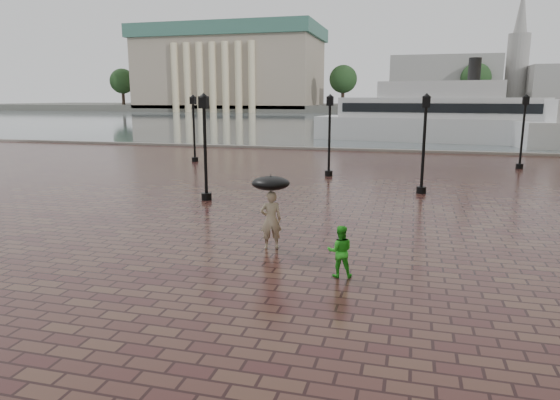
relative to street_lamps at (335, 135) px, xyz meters
name	(u,v)px	position (x,y,z in m)	size (l,w,h in m)	color
ground	(282,306)	(1.60, -17.60, -2.33)	(300.00, 300.00, 0.00)	#371A19
harbour_water	(401,120)	(1.60, 74.40, -2.33)	(240.00, 240.00, 0.00)	#475157
quay_edge	(381,151)	(1.60, 14.40, -2.33)	(80.00, 0.60, 0.30)	slate
far_shore	(407,108)	(1.60, 142.40, -1.33)	(300.00, 60.00, 2.00)	#4C4C47
museum	(230,67)	(-53.40, 127.01, 11.58)	(57.00, 32.50, 26.00)	gray
far_trees	(407,79)	(1.60, 120.40, 7.09)	(188.00, 8.00, 13.50)	#2D2119
street_lamps	(335,135)	(0.00, 0.00, 0.00)	(21.44, 14.44, 4.40)	black
adult_pedestrian	(271,220)	(0.24, -13.69, -1.46)	(0.63, 0.41, 1.72)	tan
child_pedestrian	(340,251)	(2.53, -15.50, -1.68)	(0.63, 0.49, 1.30)	green
ferry_near	(440,117)	(6.56, 25.86, 0.10)	(25.22, 9.50, 8.07)	silver
umbrella	(271,183)	(0.24, -13.69, -0.38)	(1.10, 1.10, 1.15)	black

